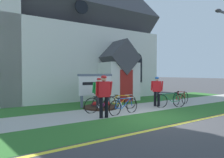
% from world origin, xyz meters
% --- Properties ---
extents(ground, '(140.00, 140.00, 0.00)m').
position_xyz_m(ground, '(0.00, 4.00, 0.00)').
color(ground, '#3D3D3F').
extents(sidewalk_slab, '(32.00, 2.30, 0.01)m').
position_xyz_m(sidewalk_slab, '(-0.63, 1.94, 0.01)').
color(sidewalk_slab, '#A8A59E').
rests_on(sidewalk_slab, ground).
extents(grass_verge, '(32.00, 2.05, 0.01)m').
position_xyz_m(grass_verge, '(-0.63, -0.24, 0.00)').
color(grass_verge, '#2D6628').
rests_on(grass_verge, ground).
extents(church_lawn, '(24.00, 2.62, 0.01)m').
position_xyz_m(church_lawn, '(-0.63, 4.40, 0.00)').
color(church_lawn, '#2D6628').
rests_on(church_lawn, ground).
extents(curb_paint_stripe, '(28.00, 0.16, 0.01)m').
position_xyz_m(curb_paint_stripe, '(-0.63, -1.41, 0.00)').
color(curb_paint_stripe, yellow).
rests_on(curb_paint_stripe, ground).
extents(church_building, '(14.16, 10.76, 13.22)m').
position_xyz_m(church_building, '(-1.15, 9.83, 4.73)').
color(church_building, silver).
rests_on(church_building, ground).
extents(church_sign, '(2.06, 0.26, 1.83)m').
position_xyz_m(church_sign, '(-0.72, 3.57, 1.19)').
color(church_sign, slate).
rests_on(church_sign, ground).
extents(flower_bed, '(1.84, 1.84, 0.34)m').
position_xyz_m(flower_bed, '(-0.72, 2.99, 0.09)').
color(flower_bed, '#382319').
rests_on(flower_bed, ground).
extents(bicycle_orange, '(1.71, 0.26, 0.79)m').
position_xyz_m(bicycle_orange, '(0.04, 2.11, 0.37)').
color(bicycle_orange, black).
rests_on(bicycle_orange, ground).
extents(bicycle_red, '(1.73, 0.30, 0.85)m').
position_xyz_m(bicycle_red, '(3.89, 1.45, 0.39)').
color(bicycle_red, black).
rests_on(bicycle_red, ground).
extents(bicycle_silver, '(1.73, 0.24, 0.80)m').
position_xyz_m(bicycle_silver, '(-0.57, 1.09, 0.36)').
color(bicycle_silver, black).
rests_on(bicycle_silver, ground).
extents(bicycle_blue, '(1.77, 0.09, 0.80)m').
position_xyz_m(bicycle_blue, '(-1.23, 2.05, 0.38)').
color(bicycle_blue, black).
rests_on(bicycle_blue, ground).
extents(bicycle_yellow, '(1.70, 0.70, 0.85)m').
position_xyz_m(bicycle_yellow, '(2.62, 1.14, 0.38)').
color(bicycle_yellow, black).
rests_on(bicycle_yellow, ground).
extents(cyclist_in_red_jersey, '(0.67, 0.33, 1.78)m').
position_xyz_m(cyclist_in_red_jersey, '(-1.72, 0.90, 1.06)').
color(cyclist_in_red_jersey, black).
rests_on(cyclist_in_red_jersey, ground).
extents(cyclist_in_white_jersey, '(0.46, 0.61, 1.67)m').
position_xyz_m(cyclist_in_white_jersey, '(2.23, 1.77, 0.98)').
color(cyclist_in_white_jersey, black).
rests_on(cyclist_in_white_jersey, ground).
extents(cyclist_in_orange_jersey, '(0.62, 0.34, 1.64)m').
position_xyz_m(cyclist_in_orange_jersey, '(-1.02, 2.61, 0.95)').
color(cyclist_in_orange_jersey, '#2D2D33').
rests_on(cyclist_in_orange_jersey, ground).
extents(roadside_conifer, '(2.86, 2.86, 7.95)m').
position_xyz_m(roadside_conifer, '(6.87, 10.28, 5.17)').
color(roadside_conifer, '#4C3823').
rests_on(roadside_conifer, ground).
extents(distant_hill, '(95.11, 52.90, 18.58)m').
position_xyz_m(distant_hill, '(0.72, 77.69, 0.00)').
color(distant_hill, '#847A5B').
rests_on(distant_hill, ground).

